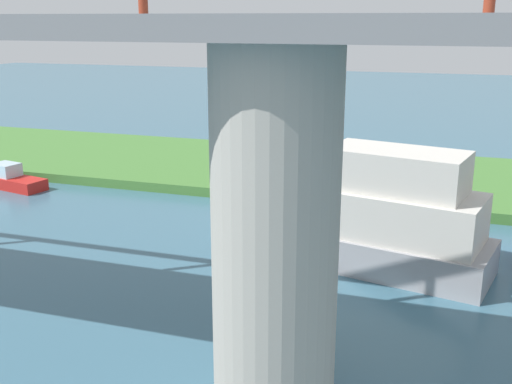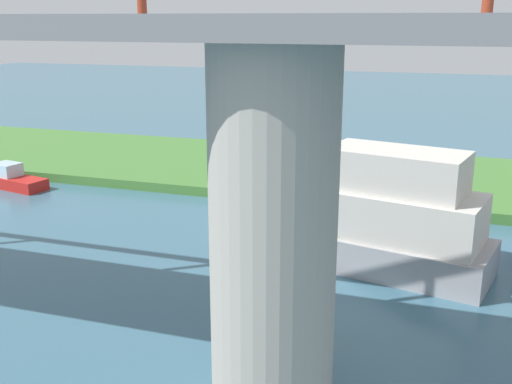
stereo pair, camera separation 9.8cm
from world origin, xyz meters
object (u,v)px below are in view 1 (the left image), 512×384
at_px(bridge_pylon, 275,234).
at_px(pontoon_yellow, 369,218).
at_px(person_on_bank, 229,171).
at_px(mooring_post, 339,180).
at_px(motorboat_red, 11,179).

distance_m(bridge_pylon, pontoon_yellow, 9.55).
bearing_deg(pontoon_yellow, person_on_bank, -41.59).
relative_size(mooring_post, pontoon_yellow, 0.11).
relative_size(bridge_pylon, motorboat_red, 2.05).
distance_m(bridge_pylon, person_on_bank, 18.22).
xyz_separation_m(bridge_pylon, person_on_bank, (7.27, -16.44, -2.98)).
height_order(bridge_pylon, person_on_bank, bridge_pylon).
relative_size(motorboat_red, pontoon_yellow, 0.41).
xyz_separation_m(person_on_bank, motorboat_red, (11.53, 2.50, -0.74)).
relative_size(person_on_bank, motorboat_red, 0.34).
bearing_deg(pontoon_yellow, bridge_pylon, 84.51).
bearing_deg(mooring_post, pontoon_yellow, 107.83).
distance_m(motorboat_red, pontoon_yellow, 20.29).
xyz_separation_m(person_on_bank, pontoon_yellow, (-8.15, 7.24, 0.58)).
xyz_separation_m(bridge_pylon, motorboat_red, (18.80, -13.94, -3.72)).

